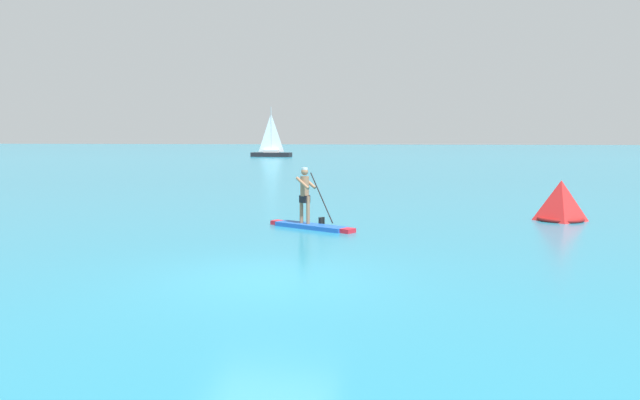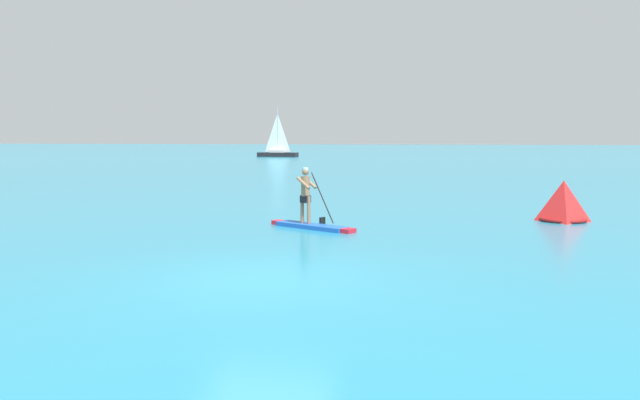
{
  "view_description": "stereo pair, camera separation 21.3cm",
  "coord_description": "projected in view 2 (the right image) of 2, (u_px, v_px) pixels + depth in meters",
  "views": [
    {
      "loc": [
        3.11,
        -11.33,
        2.72
      ],
      "look_at": [
        0.0,
        5.21,
        1.01
      ],
      "focal_mm": 34.85,
      "sensor_mm": 36.0,
      "label": 1
    },
    {
      "loc": [
        3.32,
        -11.29,
        2.72
      ],
      "look_at": [
        0.0,
        5.21,
        1.01
      ],
      "focal_mm": 34.85,
      "sensor_mm": 36.0,
      "label": 2
    }
  ],
  "objects": [
    {
      "name": "ground",
      "position": [
        267.0,
        279.0,
        11.94
      ],
      "size": [
        440.0,
        440.0,
        0.0
      ],
      "primitive_type": "plane",
      "color": "teal"
    },
    {
      "name": "paddleboarder_mid_center",
      "position": [
        310.0,
        215.0,
        18.58
      ],
      "size": [
        2.85,
        1.77,
        1.83
      ],
      "rotation": [
        0.0,
        0.0,
        -0.5
      ],
      "color": "blue",
      "rests_on": "ground"
    },
    {
      "name": "race_marker_buoy",
      "position": [
        563.0,
        203.0,
        20.16
      ],
      "size": [
        1.51,
        1.51,
        1.33
      ],
      "color": "red",
      "rests_on": "ground"
    },
    {
      "name": "sailboat_left_horizon",
      "position": [
        278.0,
        151.0,
        85.88
      ],
      "size": [
        5.66,
        2.07,
        6.85
      ],
      "rotation": [
        0.0,
        0.0,
        6.21
      ],
      "color": "black",
      "rests_on": "ground"
    }
  ]
}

